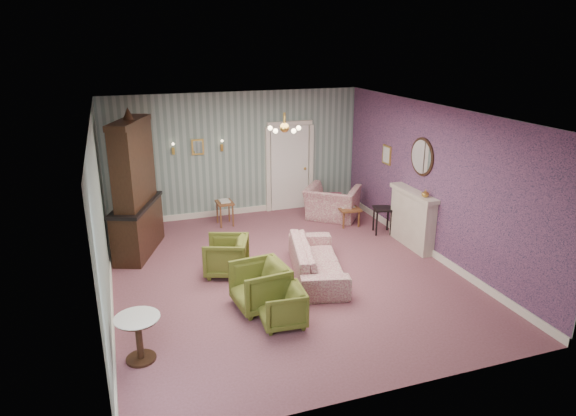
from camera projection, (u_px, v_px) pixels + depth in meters
name	position (u px, v px, depth m)	size (l,w,h in m)	color
floor	(285.00, 273.00, 9.33)	(7.00, 7.00, 0.00)	#824B59
ceiling	(284.00, 112.00, 8.41)	(7.00, 7.00, 0.00)	white
wall_back	(237.00, 155.00, 12.00)	(6.00, 6.00, 0.00)	slate
wall_front	(385.00, 285.00, 5.73)	(6.00, 6.00, 0.00)	slate
wall_left	(101.00, 216.00, 7.94)	(7.00, 7.00, 0.00)	slate
wall_right	(434.00, 182.00, 9.80)	(7.00, 7.00, 0.00)	slate
wall_right_floral	(433.00, 182.00, 9.79)	(7.00, 7.00, 0.00)	#A5527E
door	(290.00, 166.00, 12.49)	(1.12, 0.12, 2.16)	white
olive_chair_a	(282.00, 305.00, 7.58)	(0.63, 0.59, 0.65)	#5A5E21
olive_chair_b	(260.00, 284.00, 8.04)	(0.79, 0.74, 0.81)	#5A5E21
olive_chair_c	(226.00, 254.00, 9.20)	(0.74, 0.69, 0.76)	#5A5E21
sofa_chintz	(317.00, 255.00, 9.12)	(2.08, 0.61, 0.81)	#923B54
wingback_chair	(332.00, 197.00, 11.98)	(1.17, 0.76, 1.02)	#923B54
dresser	(134.00, 184.00, 9.81)	(0.58, 1.68, 2.79)	black
fireplace	(412.00, 219.00, 10.39)	(0.30, 1.40, 1.16)	beige
mantel_vase	(425.00, 193.00, 9.82)	(0.15, 0.15, 0.15)	gold
oval_mirror	(422.00, 157.00, 10.02)	(0.04, 0.76, 0.84)	white
framed_print	(387.00, 155.00, 11.31)	(0.04, 0.34, 0.42)	gold
coffee_table	(345.00, 214.00, 11.79)	(0.46, 0.82, 0.42)	brown
side_table_black	(382.00, 221.00, 11.13)	(0.39, 0.39, 0.58)	black
pedestal_table	(139.00, 338.00, 6.74)	(0.59, 0.59, 0.65)	black
nesting_table	(225.00, 212.00, 11.63)	(0.36, 0.46, 0.60)	brown
gilt_mirror_back	(198.00, 147.00, 11.61)	(0.28, 0.06, 0.36)	gold
sconce_left	(173.00, 149.00, 11.42)	(0.16, 0.12, 0.30)	gold
sconce_right	(222.00, 146.00, 11.76)	(0.16, 0.12, 0.30)	gold
chandelier	(284.00, 129.00, 8.49)	(0.56, 0.56, 0.36)	gold
burgundy_cushion	(333.00, 201.00, 11.84)	(0.38, 0.10, 0.38)	maroon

